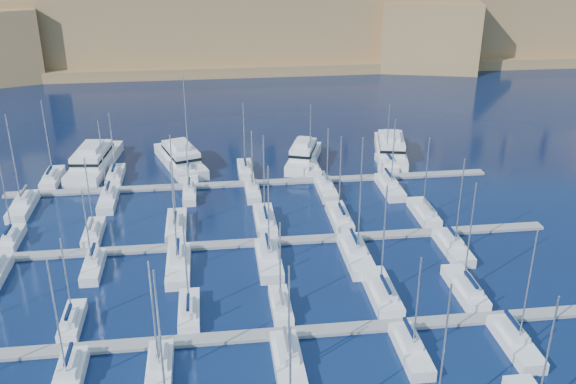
{
  "coord_description": "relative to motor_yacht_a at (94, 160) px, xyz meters",
  "views": [
    {
      "loc": [
        -6.87,
        -71.36,
        43.86
      ],
      "look_at": [
        2.88,
        6.0,
        9.66
      ],
      "focal_mm": 40.0,
      "sensor_mm": 36.0,
      "label": 1
    }
  ],
  "objects": [
    {
      "name": "ground",
      "position": [
        28.67,
        -43.09,
        -1.73
      ],
      "size": [
        600.0,
        600.0,
        0.0
      ],
      "primitive_type": "plane",
      "color": "#020B31",
      "rests_on": "ground"
    },
    {
      "name": "pontoon_mid_near",
      "position": [
        28.67,
        -55.09,
        -1.53
      ],
      "size": [
        84.0,
        2.0,
        0.4
      ],
      "primitive_type": "cube",
      "color": "slate",
      "rests_on": "ground"
    },
    {
      "name": "pontoon_mid_far",
      "position": [
        28.67,
        -33.09,
        -1.53
      ],
      "size": [
        84.0,
        2.0,
        0.4
      ],
      "primitive_type": "cube",
      "color": "slate",
      "rests_on": "ground"
    },
    {
      "name": "pontoon_far",
      "position": [
        28.67,
        -11.09,
        -1.53
      ],
      "size": [
        84.0,
        2.0,
        0.4
      ],
      "primitive_type": "cube",
      "color": "slate",
      "rests_on": "ground"
    },
    {
      "name": "sailboat_13",
      "position": [
        4.87,
        -50.45,
        -1.02
      ],
      "size": [
        2.24,
        7.48,
        11.51
      ],
      "color": "silver",
      "rests_on": "ground"
    },
    {
      "name": "sailboat_14",
      "position": [
        18.17,
        -50.1,
        -0.99
      ],
      "size": [
        2.46,
        8.2,
        13.55
      ],
      "color": "silver",
      "rests_on": "ground"
    },
    {
      "name": "sailboat_15",
      "position": [
        29.01,
        -50.36,
        -1.01
      ],
      "size": [
        2.3,
        7.66,
        11.91
      ],
      "color": "silver",
      "rests_on": "ground"
    },
    {
      "name": "sailboat_16",
      "position": [
        41.68,
        -49.04,
        -0.96
      ],
      "size": [
        3.1,
        10.34,
        15.19
      ],
      "color": "silver",
      "rests_on": "ground"
    },
    {
      "name": "sailboat_17",
      "position": [
        52.31,
        -49.38,
        -0.97
      ],
      "size": [
        2.9,
        9.66,
        15.08
      ],
      "color": "silver",
      "rests_on": "ground"
    },
    {
      "name": "sailboat_19",
      "position": [
        6.31,
        -60.52,
        -0.97
      ],
      "size": [
        2.73,
        9.09,
        15.05
      ],
      "color": "silver",
      "rests_on": "ground"
    },
    {
      "name": "sailboat_20",
      "position": [
        15.32,
        -60.29,
        -0.98
      ],
      "size": [
        2.59,
        8.62,
        14.08
      ],
      "color": "silver",
      "rests_on": "ground"
    },
    {
      "name": "sailboat_21",
      "position": [
        28.56,
        -60.88,
        -0.98
      ],
      "size": [
        2.95,
        9.82,
        12.97
      ],
      "color": "silver",
      "rests_on": "ground"
    },
    {
      "name": "sailboat_22",
      "position": [
        41.91,
        -60.38,
        -1.0
      ],
      "size": [
        2.64,
        8.81,
        12.64
      ],
      "color": "silver",
      "rests_on": "ground"
    },
    {
      "name": "sailboat_23",
      "position": [
        53.61,
        -60.6,
        -0.97
      ],
      "size": [
        2.77,
        9.25,
        15.05
      ],
      "color": "silver",
      "rests_on": "ground"
    },
    {
      "name": "sailboat_24",
      "position": [
        -7.4,
        -28.42,
        -1.01
      ],
      "size": [
        2.26,
        7.53,
        12.15
      ],
      "color": "silver",
      "rests_on": "ground"
    },
    {
      "name": "sailboat_25",
      "position": [
        3.97,
        -28.03,
        -1.0
      ],
      "size": [
        2.5,
        8.34,
        12.5
      ],
      "color": "silver",
      "rests_on": "ground"
    },
    {
      "name": "sailboat_26",
      "position": [
        15.94,
        -27.32,
        -0.97
      ],
      "size": [
        2.93,
        9.78,
        15.1
      ],
      "color": "silver",
      "rests_on": "ground"
    },
    {
      "name": "sailboat_27",
      "position": [
        29.25,
        -27.25,
        -0.97
      ],
      "size": [
        2.98,
        9.93,
        14.45
      ],
      "color": "silver",
      "rests_on": "ground"
    },
    {
      "name": "sailboat_28",
      "position": [
        40.74,
        -27.49,
        -0.98
      ],
      "size": [
        2.83,
        9.44,
        13.94
      ],
      "color": "silver",
      "rests_on": "ground"
    },
    {
      "name": "sailboat_29",
      "position": [
        54.17,
        -27.56,
        -0.99
      ],
      "size": [
        2.79,
        9.29,
        13.22
      ],
      "color": "silver",
      "rests_on": "ground"
    },
    {
      "name": "sailboat_31",
      "position": [
        5.38,
        -38.02,
        -1.01
      ],
      "size": [
        2.42,
        8.06,
        12.26
      ],
      "color": "silver",
      "rests_on": "ground"
    },
    {
      "name": "sailboat_32",
      "position": [
        16.61,
        -39.16,
        -0.95
      ],
      "size": [
        3.11,
        10.38,
        16.08
      ],
      "color": "silver",
      "rests_on": "ground"
    },
    {
      "name": "sailboat_33",
      "position": [
        28.66,
        -39.14,
        -0.96
      ],
      "size": [
        3.1,
        10.34,
        14.87
      ],
      "color": "silver",
      "rests_on": "ground"
    },
    {
      "name": "sailboat_34",
      "position": [
        40.65,
        -39.44,
        -0.93
      ],
      "size": [
        3.29,
        10.97,
        18.25
      ],
      "color": "silver",
      "rests_on": "ground"
    },
    {
      "name": "sailboat_35",
      "position": [
        54.64,
        -38.81,
        -0.97
      ],
      "size": [
        2.9,
        9.67,
        14.4
      ],
      "color": "silver",
      "rests_on": "ground"
    },
    {
      "name": "sailboat_36",
      "position": [
        -6.42,
        -5.6,
        -0.97
      ],
      "size": [
        2.76,
        9.2,
        14.95
      ],
      "color": "silver",
      "rests_on": "ground"
    },
    {
      "name": "sailboat_37",
      "position": [
        4.5,
        -5.79,
        -1.0
      ],
      "size": [
        2.65,
        8.82,
        12.44
      ],
      "color": "silver",
      "rests_on": "ground"
    },
    {
      "name": "sailboat_38",
      "position": [
        17.48,
        -4.75,
        -0.93
      ],
      "size": [
        3.28,
        10.94,
        18.65
      ],
      "color": "silver",
      "rests_on": "ground"
    },
    {
      "name": "sailboat_39",
      "position": [
        27.61,
        -5.91,
        -0.99
      ],
      "size": [
        2.57,
        8.58,
        13.36
      ],
      "color": "silver",
      "rests_on": "ground"
    },
    {
      "name": "sailboat_40",
      "position": [
        39.67,
        -5.61,
        -0.99
      ],
      "size": [
        2.75,
        9.18,
        12.63
      ],
      "color": "silver",
      "rests_on": "ground"
    },
    {
      "name": "sailboat_41",
      "position": [
        54.04,
        -6.04,
        -1.0
      ],
      "size": [
        2.5,
        8.32,
        12.24
      ],
      "color": "silver",
      "rests_on": "ground"
    },
    {
      "name": "sailboat_42",
      "position": [
        -8.6,
        -17.11,
        -0.95
      ],
      "size": [
        3.08,
        10.28,
        16.4
      ],
      "color": "silver",
      "rests_on": "ground"
    },
    {
      "name": "sailboat_43",
      "position": [
        4.59,
        -16.43,
        -0.98
      ],
      "size": [
        2.67,
        8.9,
        14.64
      ],
      "color": "silver",
      "rests_on": "ground"
    },
    {
      "name": "sailboat_44",
      "position": [
        17.72,
        -15.59,
        -1.04
      ],
      "size": [
        2.16,
        7.19,
        9.89
      ],
      "color": "silver",
      "rests_on": "ground"
    },
    {
      "name": "sailboat_45",
      "position": [
        28.23,
        -15.87,
        -1.01
      ],
      "size": [
        2.33,
        7.76,
        11.87
      ],
      "color": "silver",
      "rests_on": "ground"
    },
    {
      "name": "sailboat_46",
      "position": [
        40.65,
        -16.45,
        -1.0
      ],
      "size": [
        2.68,
        8.94,
        11.92
      ],
      "color": "silver",
      "rests_on": "ground"
    },
    {
      "name": "sailboat_47",
      "position": [
        51.61,
        -16.93,
        -0.98
      ],
      "size": [
        2.98,
        9.92,
        13.37
      ],
      "color": "silver",
      "rests_on": "ground"
    },
    {
      "name": "motor_yacht_a",
      "position": [
        0.0,
        0.0,
        0.0
      ],
      "size": [
        8.38,
        20.54,
        5.25
      ],
      "color": "silver",
      "rests_on": "ground"
    },
    {
      "name": "motor_yacht_b",
      "position": [
        15.9,
        -0.9,
        0.0
      ],
      "size": [
        10.67,
        18.84,
        5.25
      ],
      "color": "silver",
      "rests_on": "ground"
    },
    {
      "name": "motor_yacht_c",
      "position": [
        38.84,
        -2.44,
        0.0
      ],
      "size": [
        8.98,
        15.5,
        5.25
      ],
      "color": "silver",
      "rests_on": "ground"
    },
    {
      "name": "motor_yacht_d",
      "position": [
        56.17,
        -0.84,
        0.0
      ],
      "size": [
        9.15,
        18.94,
        5.25
      ],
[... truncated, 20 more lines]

